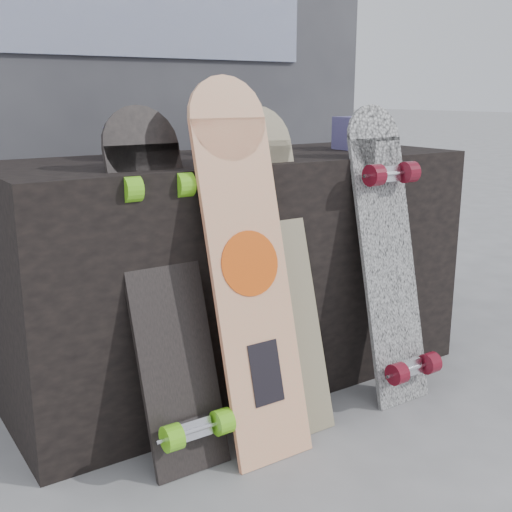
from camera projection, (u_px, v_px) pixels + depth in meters
ground at (325, 434)px, 1.95m from camera, size 60.00×60.00×0.00m
vendor_table at (237, 270)px, 2.25m from camera, size 1.60×0.60×0.80m
booth at (132, 70)px, 2.77m from camera, size 2.40×0.22×2.20m
merch_box_purple at (137, 143)px, 2.07m from camera, size 0.18×0.12×0.10m
merch_box_small at (358, 133)px, 2.39m from camera, size 0.14×0.14×0.12m
merch_box_flat at (236, 145)px, 2.25m from camera, size 0.22×0.10×0.06m
longboard_geisha at (248, 258)px, 1.79m from camera, size 0.24×0.30×1.06m
longboard_celtic at (279, 260)px, 1.93m from camera, size 0.22×0.29×0.97m
longboard_cascadia at (390, 252)px, 2.11m from camera, size 0.22×0.30×0.97m
skateboard_dark at (166, 283)px, 1.74m from camera, size 0.22×0.37×0.98m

